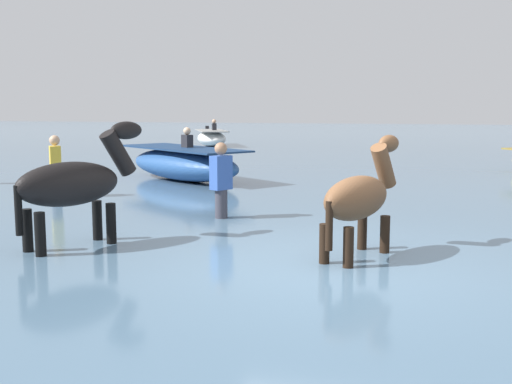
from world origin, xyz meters
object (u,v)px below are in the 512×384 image
at_px(person_wading_mid, 56,174).
at_px(person_onlooker_right, 221,190).
at_px(boat_mid_outer, 184,164).
at_px(horse_lead_bay, 359,201).
at_px(horse_trailing_black, 74,187).
at_px(boat_far_inshore, 211,138).

distance_m(person_wading_mid, person_onlooker_right, 4.11).
relative_size(boat_mid_outer, person_onlooker_right, 2.48).
relative_size(horse_lead_bay, person_onlooker_right, 1.13).
bearing_deg(horse_trailing_black, horse_lead_bay, 5.81).
bearing_deg(horse_trailing_black, boat_mid_outer, 100.34).
distance_m(horse_lead_bay, person_wading_mid, 7.15).
bearing_deg(horse_lead_bay, person_onlooker_right, 139.01).
xyz_separation_m(boat_far_inshore, person_onlooker_right, (5.96, -17.12, 0.10)).
relative_size(horse_lead_bay, boat_far_inshore, 0.53).
bearing_deg(boat_far_inshore, person_wading_mid, -82.36).
bearing_deg(horse_trailing_black, person_onlooker_right, 64.46).
xyz_separation_m(boat_far_inshore, person_wading_mid, (2.11, -15.70, 0.10)).
bearing_deg(boat_far_inshore, person_onlooker_right, -70.79).
relative_size(horse_lead_bay, boat_mid_outer, 0.46).
xyz_separation_m(person_wading_mid, person_onlooker_right, (3.86, -1.42, 0.00)).
xyz_separation_m(boat_far_inshore, boat_mid_outer, (3.50, -12.42, 0.04)).
relative_size(horse_lead_bay, person_wading_mid, 1.13).
xyz_separation_m(horse_lead_bay, person_wading_mid, (-6.24, 3.49, -0.22)).
bearing_deg(horse_trailing_black, boat_far_inshore, 103.80).
distance_m(boat_far_inshore, boat_mid_outer, 12.91).
bearing_deg(boat_mid_outer, horse_trailing_black, -79.66).
bearing_deg(boat_mid_outer, boat_far_inshore, 105.75).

